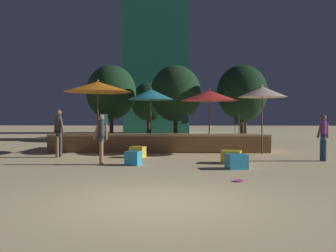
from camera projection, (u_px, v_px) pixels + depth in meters
name	position (u px, v px, depth m)	size (l,w,h in m)	color
ground_plane	(159.00, 202.00, 6.87)	(120.00, 120.00, 0.00)	#D1B784
wooden_deck	(160.00, 142.00, 17.60)	(9.72, 2.94, 0.80)	olive
patio_umbrella_0	(262.00, 92.00, 15.55)	(2.04, 2.04, 2.90)	brown
patio_umbrella_1	(151.00, 95.00, 16.21)	(2.01, 2.01, 2.84)	brown
patio_umbrella_2	(98.00, 87.00, 15.75)	(2.84, 2.84, 3.13)	brown
patio_umbrella_3	(209.00, 96.00, 16.08)	(2.46, 2.46, 2.77)	brown
cube_seat_0	(236.00, 161.00, 11.24)	(0.67, 0.67, 0.44)	#2D9EDB
cube_seat_1	(133.00, 158.00, 12.10)	(0.55, 0.55, 0.45)	#2D9EDB
cube_seat_2	(138.00, 152.00, 14.38)	(0.63, 0.63, 0.42)	yellow
cube_seat_3	(231.00, 157.00, 12.59)	(0.77, 0.77, 0.43)	yellow
person_0	(59.00, 131.00, 14.38)	(0.51, 0.31, 1.83)	brown
person_1	(101.00, 138.00, 12.17)	(0.47, 0.29, 1.65)	#3F3F47
person_2	(323.00, 136.00, 13.19)	(0.48, 0.28, 1.64)	#2D4C7F
bistro_chair_0	(105.00, 121.00, 18.28)	(0.48, 0.48, 0.90)	#1E4C47
bistro_chair_1	(238.00, 122.00, 17.20)	(0.46, 0.46, 0.90)	#2D3338
bistro_chair_2	(185.00, 121.00, 18.03)	(0.43, 0.43, 0.90)	#1E4C47
frisbee_disc	(239.00, 181.00, 9.01)	(0.26, 0.26, 0.03)	#E54C99
background_tree_0	(148.00, 102.00, 28.58)	(2.65, 2.65, 4.16)	#3D2B1C
background_tree_1	(111.00, 92.00, 25.70)	(3.40, 3.40, 5.12)	#3D2B1C
background_tree_2	(176.00, 94.00, 24.12)	(3.30, 3.30, 4.89)	#3D2B1C
background_tree_3	(245.00, 102.00, 28.01)	(2.70, 2.70, 4.19)	#3D2B1C
background_tree_4	(242.00, 93.00, 22.95)	(3.08, 3.08, 4.75)	#3D2B1C
distant_building	(157.00, 59.00, 35.99)	(6.10, 3.82, 14.28)	teal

